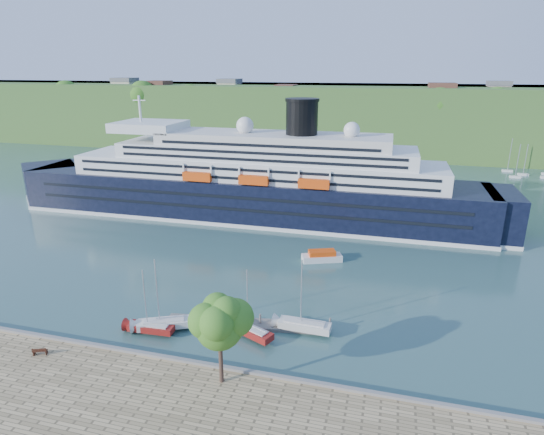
{
  "coord_description": "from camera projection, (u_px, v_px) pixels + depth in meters",
  "views": [
    {
      "loc": [
        20.52,
        -37.21,
        30.67
      ],
      "look_at": [
        2.57,
        30.0,
        7.54
      ],
      "focal_mm": 30.0,
      "sensor_mm": 36.0,
      "label": 1
    }
  ],
  "objects": [
    {
      "name": "quay_coping",
      "position": [
        176.0,
        359.0,
        48.27
      ],
      "size": [
        220.0,
        0.5,
        0.3
      ],
      "primitive_type": "cube",
      "color": "slate",
      "rests_on": "promenade"
    },
    {
      "name": "sailboat_white_far",
      "position": [
        305.0,
        299.0,
        53.77
      ],
      "size": [
        7.08,
        2.18,
        9.06
      ],
      "primitive_type": null,
      "rotation": [
        0.0,
        0.0,
        -0.03
      ],
      "color": "silver",
      "rests_on": "ground"
    },
    {
      "name": "sailboat_extra",
      "position": [
        149.0,
        304.0,
        53.64
      ],
      "size": [
        6.29,
        2.04,
        8.02
      ],
      "primitive_type": null,
      "rotation": [
        0.0,
        0.0,
        0.05
      ],
      "color": "maroon",
      "rests_on": "ground"
    },
    {
      "name": "tender_launch",
      "position": [
        322.0,
        256.0,
        75.23
      ],
      "size": [
        7.01,
        4.55,
        1.83
      ],
      "primitive_type": null,
      "rotation": [
        0.0,
        0.0,
        0.38
      ],
      "color": "#E7470D",
      "rests_on": "ground"
    },
    {
      "name": "ground",
      "position": [
        177.0,
        367.0,
        48.82
      ],
      "size": [
        400.0,
        400.0,
        0.0
      ],
      "primitive_type": "plane",
      "color": "#325956",
      "rests_on": "ground"
    },
    {
      "name": "sailboat_white_near",
      "position": [
        162.0,
        297.0,
        54.21
      ],
      "size": [
        7.16,
        4.67,
        9.03
      ],
      "primitive_type": null,
      "rotation": [
        0.0,
        0.0,
        0.43
      ],
      "color": "silver",
      "rests_on": "ground"
    },
    {
      "name": "sailboat_red",
      "position": [
        250.0,
        306.0,
        52.84
      ],
      "size": [
        6.61,
        4.24,
        8.32
      ],
      "primitive_type": null,
      "rotation": [
        0.0,
        0.0,
        -0.42
      ],
      "color": "maroon",
      "rests_on": "ground"
    },
    {
      "name": "park_bench",
      "position": [
        40.0,
        351.0,
        49.11
      ],
      "size": [
        1.68,
        1.16,
        0.99
      ],
      "primitive_type": null,
      "rotation": [
        0.0,
        0.0,
        0.38
      ],
      "color": "#462014",
      "rests_on": "promenade"
    },
    {
      "name": "floating_pontoon",
      "position": [
        243.0,
        324.0,
        56.62
      ],
      "size": [
        19.42,
        5.27,
        0.43
      ],
      "primitive_type": null,
      "rotation": [
        0.0,
        0.0,
        0.15
      ],
      "color": "slate",
      "rests_on": "ground"
    },
    {
      "name": "far_hillside",
      "position": [
        341.0,
        117.0,
        177.97
      ],
      "size": [
        400.0,
        50.0,
        24.0
      ],
      "primitive_type": "cube",
      "color": "#3A6026",
      "rests_on": "ground"
    },
    {
      "name": "cruise_ship",
      "position": [
        246.0,
        159.0,
        94.19
      ],
      "size": [
        111.43,
        17.14,
        24.99
      ],
      "primitive_type": null,
      "rotation": [
        0.0,
        0.0,
        0.01
      ],
      "color": "black",
      "rests_on": "ground"
    },
    {
      "name": "promenade_tree",
      "position": [
        220.0,
        337.0,
        43.44
      ],
      "size": [
        6.2,
        6.2,
        10.27
      ],
      "primitive_type": null,
      "color": "#36671B",
      "rests_on": "promenade"
    }
  ]
}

